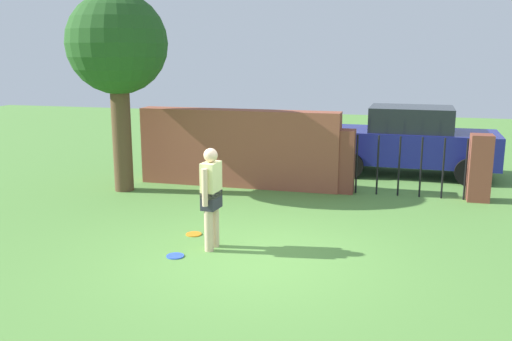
# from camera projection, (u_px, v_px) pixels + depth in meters

# --- Properties ---
(ground_plane) EXTENTS (40.00, 40.00, 0.00)m
(ground_plane) POSITION_uv_depth(u_px,v_px,m) (252.00, 258.00, 8.47)
(ground_plane) COLOR #568C3D
(brick_wall) EXTENTS (4.65, 0.50, 1.77)m
(brick_wall) POSITION_uv_depth(u_px,v_px,m) (238.00, 148.00, 12.81)
(brick_wall) COLOR brown
(brick_wall) RESTS_ON ground
(tree) EXTENTS (2.17, 2.17, 4.32)m
(tree) POSITION_uv_depth(u_px,v_px,m) (117.00, 47.00, 11.92)
(tree) COLOR brown
(tree) RESTS_ON ground
(person) EXTENTS (0.25, 0.54, 1.62)m
(person) POSITION_uv_depth(u_px,v_px,m) (211.00, 194.00, 8.67)
(person) COLOR beige
(person) RESTS_ON ground
(fence_gate) EXTENTS (3.23, 0.44, 1.40)m
(fence_gate) POSITION_uv_depth(u_px,v_px,m) (410.00, 165.00, 11.90)
(fence_gate) COLOR brown
(fence_gate) RESTS_ON ground
(car) EXTENTS (4.24, 2.01, 1.72)m
(car) POSITION_uv_depth(u_px,v_px,m) (410.00, 141.00, 14.01)
(car) COLOR navy
(car) RESTS_ON ground
(frisbee_blue) EXTENTS (0.27, 0.27, 0.02)m
(frisbee_blue) POSITION_uv_depth(u_px,v_px,m) (175.00, 256.00, 8.51)
(frisbee_blue) COLOR blue
(frisbee_blue) RESTS_ON ground
(frisbee_orange) EXTENTS (0.27, 0.27, 0.02)m
(frisbee_orange) POSITION_uv_depth(u_px,v_px,m) (194.00, 234.00, 9.53)
(frisbee_orange) COLOR orange
(frisbee_orange) RESTS_ON ground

